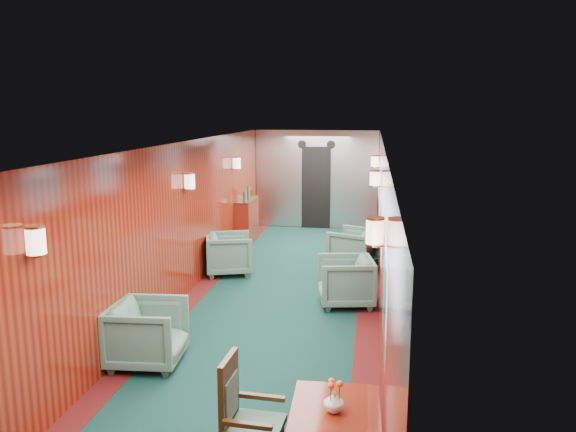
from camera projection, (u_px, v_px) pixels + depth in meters
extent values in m
plane|color=#0D312A|center=(275.00, 309.00, 8.20)|extent=(12.00, 12.00, 0.00)
cube|color=white|center=(274.00, 148.00, 7.77)|extent=(3.00, 12.00, 0.10)
cube|color=white|center=(274.00, 148.00, 7.76)|extent=(1.20, 12.00, 0.06)
cube|color=maroon|center=(317.00, 179.00, 13.81)|extent=(3.00, 0.10, 2.40)
cube|color=maroon|center=(173.00, 226.00, 8.20)|extent=(0.10, 12.00, 2.40)
cube|color=maroon|center=(381.00, 233.00, 7.76)|extent=(0.10, 12.00, 2.40)
cube|color=#420D0D|center=(186.00, 305.00, 8.40)|extent=(0.30, 12.00, 0.01)
cube|color=#420D0D|center=(368.00, 314.00, 8.00)|extent=(0.30, 12.00, 0.01)
cube|color=silver|center=(316.00, 179.00, 13.73)|extent=(2.98, 0.12, 2.38)
cube|color=black|center=(316.00, 188.00, 13.69)|extent=(0.70, 0.06, 2.00)
cylinder|color=black|center=(302.00, 144.00, 13.55)|extent=(0.20, 0.04, 0.20)
cylinder|color=black|center=(331.00, 145.00, 13.45)|extent=(0.20, 0.04, 0.20)
cube|color=#B7B8BE|center=(385.00, 298.00, 4.31)|extent=(0.02, 1.10, 0.80)
cube|color=#4A6D70|center=(384.00, 298.00, 4.32)|extent=(0.01, 0.96, 0.66)
cube|color=#B7B8BE|center=(382.00, 230.00, 6.74)|extent=(0.02, 1.10, 0.80)
cube|color=#4A6D70|center=(381.00, 230.00, 6.74)|extent=(0.01, 0.96, 0.66)
cube|color=#B7B8BE|center=(380.00, 198.00, 9.17)|extent=(0.02, 1.10, 0.80)
cube|color=#4A6D70|center=(379.00, 198.00, 9.17)|extent=(0.01, 0.96, 0.66)
cube|color=#B7B8BE|center=(379.00, 180.00, 11.60)|extent=(0.02, 1.10, 0.80)
cube|color=#4A6D70|center=(378.00, 180.00, 11.60)|extent=(0.01, 0.96, 0.66)
cylinder|color=#FCE2C4|center=(36.00, 241.00, 4.68)|extent=(0.16, 0.16, 0.24)
cylinder|color=#C37E37|center=(37.00, 255.00, 4.70)|extent=(0.17, 0.17, 0.02)
cylinder|color=#FCE2C4|center=(375.00, 231.00, 5.04)|extent=(0.16, 0.16, 0.24)
cylinder|color=#C37E37|center=(374.00, 244.00, 5.06)|extent=(0.17, 0.17, 0.02)
cylinder|color=#FCE2C4|center=(190.00, 181.00, 8.56)|extent=(0.16, 0.16, 0.24)
cylinder|color=#C37E37|center=(190.00, 189.00, 8.58)|extent=(0.17, 0.17, 0.02)
cylinder|color=#FCE2C4|center=(375.00, 178.00, 8.92)|extent=(0.16, 0.16, 0.24)
cylinder|color=#C37E37|center=(375.00, 186.00, 8.95)|extent=(0.17, 0.17, 0.02)
cylinder|color=#FCE2C4|center=(237.00, 163.00, 11.47)|extent=(0.16, 0.16, 0.24)
cylinder|color=#C37E37|center=(237.00, 169.00, 11.50)|extent=(0.17, 0.17, 0.02)
cylinder|color=#FCE2C4|center=(375.00, 161.00, 11.84)|extent=(0.16, 0.16, 0.24)
cylinder|color=#C37E37|center=(375.00, 167.00, 11.86)|extent=(0.17, 0.17, 0.02)
cube|color=maroon|center=(335.00, 416.00, 4.08)|extent=(0.68, 0.96, 0.04)
cylinder|color=#351E0C|center=(304.00, 427.00, 4.57)|extent=(0.06, 0.06, 0.67)
cylinder|color=#351E0C|center=(369.00, 431.00, 4.51)|extent=(0.06, 0.06, 0.67)
cube|color=#1C4137|center=(255.00, 427.00, 4.40)|extent=(0.45, 0.45, 0.06)
cube|color=#351E0C|center=(229.00, 390.00, 4.39)|extent=(0.07, 0.39, 0.55)
cube|color=#1C4137|center=(232.00, 397.00, 4.39)|extent=(0.04, 0.30, 0.33)
cube|color=#351E0C|center=(247.00, 425.00, 4.17)|extent=(0.39, 0.07, 0.04)
cube|color=#351E0C|center=(262.00, 397.00, 4.58)|extent=(0.39, 0.07, 0.04)
cube|color=maroon|center=(247.00, 221.00, 12.30)|extent=(0.32, 1.05, 0.95)
cube|color=#351E0C|center=(247.00, 200.00, 12.21)|extent=(0.34, 1.07, 0.02)
cylinder|color=#274F34|center=(245.00, 196.00, 11.93)|extent=(0.07, 0.07, 0.22)
cylinder|color=#274F34|center=(249.00, 192.00, 12.28)|extent=(0.06, 0.06, 0.28)
cylinder|color=#C37E37|center=(251.00, 193.00, 12.49)|extent=(0.08, 0.08, 0.18)
imported|color=silver|center=(334.00, 402.00, 4.09)|extent=(0.16, 0.16, 0.16)
imported|color=#1C4137|center=(148.00, 333.00, 6.39)|extent=(0.86, 0.84, 0.74)
imported|color=#1C4137|center=(229.00, 254.00, 9.94)|extent=(0.99, 0.98, 0.73)
imported|color=#1C4137|center=(346.00, 281.00, 8.35)|extent=(0.93, 0.91, 0.73)
imported|color=#1C4137|center=(354.00, 248.00, 10.32)|extent=(1.03, 1.02, 0.73)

